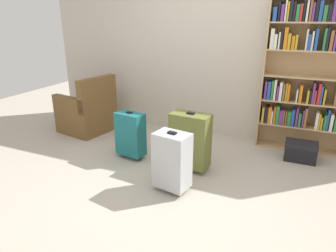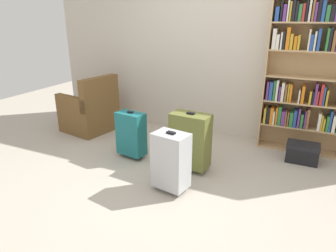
{
  "view_description": "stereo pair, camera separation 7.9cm",
  "coord_description": "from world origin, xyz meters",
  "px_view_note": "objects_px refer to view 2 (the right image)",
  "views": [
    {
      "loc": [
        1.15,
        -2.71,
        1.74
      ],
      "look_at": [
        -0.16,
        0.31,
        0.55
      ],
      "focal_mm": 32.2,
      "sensor_mm": 36.0,
      "label": 1
    },
    {
      "loc": [
        1.22,
        -2.68,
        1.74
      ],
      "look_at": [
        -0.16,
        0.31,
        0.55
      ],
      "focal_mm": 32.2,
      "sensor_mm": 36.0,
      "label": 2
    }
  ],
  "objects_px": {
    "mug": "(121,133)",
    "storage_box": "(302,152)",
    "armchair": "(90,111)",
    "suitcase_silver": "(171,161)",
    "suitcase_teal": "(131,134)",
    "bookshelf": "(313,73)",
    "suitcase_olive": "(190,140)"
  },
  "relations": [
    {
      "from": "armchair",
      "to": "suitcase_silver",
      "type": "relative_size",
      "value": 1.35
    },
    {
      "from": "suitcase_teal",
      "to": "suitcase_silver",
      "type": "relative_size",
      "value": 0.95
    },
    {
      "from": "armchair",
      "to": "suitcase_teal",
      "type": "distance_m",
      "value": 1.27
    },
    {
      "from": "suitcase_teal",
      "to": "suitcase_silver",
      "type": "distance_m",
      "value": 0.96
    },
    {
      "from": "storage_box",
      "to": "suitcase_teal",
      "type": "bearing_deg",
      "value": -158.67
    },
    {
      "from": "bookshelf",
      "to": "storage_box",
      "type": "relative_size",
      "value": 5.14
    },
    {
      "from": "armchair",
      "to": "suitcase_teal",
      "type": "height_order",
      "value": "armchair"
    },
    {
      "from": "bookshelf",
      "to": "armchair",
      "type": "height_order",
      "value": "bookshelf"
    },
    {
      "from": "armchair",
      "to": "suitcase_teal",
      "type": "bearing_deg",
      "value": -27.8
    },
    {
      "from": "storage_box",
      "to": "suitcase_olive",
      "type": "relative_size",
      "value": 0.54
    },
    {
      "from": "armchair",
      "to": "suitcase_olive",
      "type": "relative_size",
      "value": 1.25
    },
    {
      "from": "storage_box",
      "to": "suitcase_silver",
      "type": "xyz_separation_m",
      "value": [
        -1.24,
        -1.32,
        0.22
      ]
    },
    {
      "from": "bookshelf",
      "to": "suitcase_teal",
      "type": "xyz_separation_m",
      "value": [
        -2.02,
        -1.16,
        -0.75
      ]
    },
    {
      "from": "suitcase_teal",
      "to": "bookshelf",
      "type": "bearing_deg",
      "value": 29.99
    },
    {
      "from": "armchair",
      "to": "suitcase_silver",
      "type": "height_order",
      "value": "armchair"
    },
    {
      "from": "mug",
      "to": "storage_box",
      "type": "bearing_deg",
      "value": 4.94
    },
    {
      "from": "bookshelf",
      "to": "suitcase_silver",
      "type": "distance_m",
      "value": 2.21
    },
    {
      "from": "suitcase_olive",
      "to": "suitcase_teal",
      "type": "bearing_deg",
      "value": -179.35
    },
    {
      "from": "bookshelf",
      "to": "mug",
      "type": "relative_size",
      "value": 16.73
    },
    {
      "from": "mug",
      "to": "suitcase_teal",
      "type": "distance_m",
      "value": 0.84
    },
    {
      "from": "suitcase_silver",
      "to": "suitcase_olive",
      "type": "distance_m",
      "value": 0.53
    },
    {
      "from": "bookshelf",
      "to": "suitcase_silver",
      "type": "xyz_separation_m",
      "value": [
        -1.22,
        -1.69,
        -0.73
      ]
    },
    {
      "from": "mug",
      "to": "armchair",
      "type": "bearing_deg",
      "value": 178.0
    },
    {
      "from": "bookshelf",
      "to": "storage_box",
      "type": "bearing_deg",
      "value": -86.54
    },
    {
      "from": "suitcase_teal",
      "to": "suitcase_olive",
      "type": "relative_size",
      "value": 0.87
    },
    {
      "from": "mug",
      "to": "storage_box",
      "type": "relative_size",
      "value": 0.31
    },
    {
      "from": "armchair",
      "to": "mug",
      "type": "height_order",
      "value": "armchair"
    },
    {
      "from": "armchair",
      "to": "mug",
      "type": "distance_m",
      "value": 0.65
    },
    {
      "from": "suitcase_olive",
      "to": "mug",
      "type": "bearing_deg",
      "value": 157.3
    },
    {
      "from": "bookshelf",
      "to": "suitcase_teal",
      "type": "relative_size",
      "value": 3.19
    },
    {
      "from": "suitcase_teal",
      "to": "suitcase_silver",
      "type": "xyz_separation_m",
      "value": [
        0.8,
        -0.52,
        0.02
      ]
    },
    {
      "from": "bookshelf",
      "to": "armchair",
      "type": "distance_m",
      "value": 3.29
    }
  ]
}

